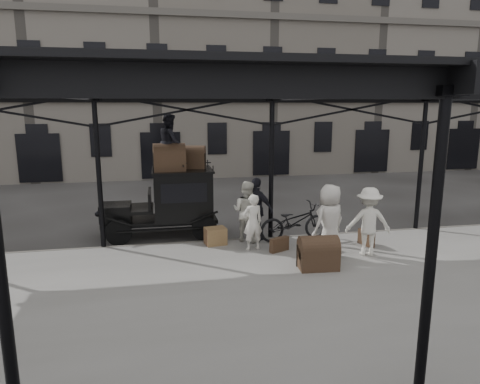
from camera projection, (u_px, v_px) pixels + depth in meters
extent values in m
plane|color=#383533|center=(289.00, 264.00, 11.43)|extent=(120.00, 120.00, 0.00)
cube|color=slate|center=(316.00, 294.00, 9.49)|extent=(28.00, 8.00, 0.15)
cylinder|color=black|center=(271.00, 174.00, 12.93)|extent=(0.14, 0.14, 4.30)
cylinder|color=black|center=(430.00, 269.00, 5.42)|extent=(0.14, 0.14, 4.30)
cube|color=black|center=(272.00, 95.00, 12.46)|extent=(22.00, 0.10, 0.45)
cube|color=black|center=(448.00, 80.00, 4.96)|extent=(22.00, 0.10, 0.45)
cube|color=black|center=(319.00, 82.00, 8.87)|extent=(22.50, 9.00, 0.08)
cube|color=silver|center=(319.00, 79.00, 8.85)|extent=(18.00, 7.00, 0.04)
cube|color=slate|center=(208.00, 60.00, 27.35)|extent=(64.00, 8.00, 14.00)
cylinder|color=black|center=(118.00, 233.00, 12.90)|extent=(0.80, 0.10, 0.80)
cylinder|color=black|center=(122.00, 220.00, 14.28)|extent=(0.80, 0.10, 0.80)
cylinder|color=black|center=(204.00, 228.00, 13.38)|extent=(0.80, 0.10, 0.80)
cylinder|color=black|center=(200.00, 217.00, 14.76)|extent=(0.80, 0.10, 0.80)
cube|color=black|center=(160.00, 220.00, 13.79)|extent=(3.60, 1.25, 0.12)
cube|color=black|center=(116.00, 213.00, 13.48)|extent=(0.90, 1.00, 0.55)
cube|color=black|center=(101.00, 213.00, 13.40)|extent=(0.06, 0.70, 0.55)
cube|color=black|center=(142.00, 209.00, 13.61)|extent=(0.70, 1.30, 0.10)
cube|color=black|center=(183.00, 195.00, 13.77)|extent=(1.80, 1.45, 1.55)
cube|color=black|center=(184.00, 193.00, 13.03)|extent=(1.40, 0.02, 0.60)
cube|color=black|center=(182.00, 170.00, 13.61)|extent=(1.90, 1.55, 0.06)
imported|color=beige|center=(253.00, 222.00, 12.01)|extent=(0.65, 0.49, 1.61)
imported|color=beige|center=(247.00, 211.00, 12.81)|extent=(1.13, 1.09, 1.83)
imported|color=#BDB7AD|center=(330.00, 222.00, 11.30)|extent=(1.15, 0.97, 2.01)
imported|color=black|center=(256.00, 209.00, 12.85)|extent=(1.13, 1.12, 1.92)
imported|color=silver|center=(368.00, 222.00, 11.57)|extent=(1.35, 0.97, 1.88)
imported|color=black|center=(294.00, 222.00, 12.90)|extent=(2.27, 1.01, 1.15)
imported|color=black|center=(170.00, 142.00, 13.27)|extent=(0.71, 0.89, 1.75)
cube|color=olive|center=(215.00, 236.00, 12.58)|extent=(0.67, 0.54, 0.50)
cube|color=#442E1F|center=(366.00, 238.00, 12.48)|extent=(0.27, 0.62, 0.45)
cube|color=#442E1F|center=(279.00, 244.00, 11.98)|extent=(0.61, 0.39, 0.40)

